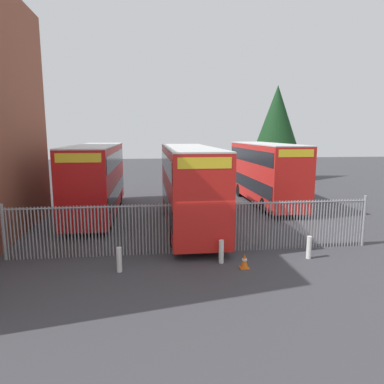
# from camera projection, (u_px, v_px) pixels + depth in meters

# --- Properties ---
(ground_plane) EXTENTS (100.00, 100.00, 0.00)m
(ground_plane) POSITION_uv_depth(u_px,v_px,m) (185.00, 212.00, 23.14)
(ground_plane) COLOR #3D3D42
(palisade_fence) EXTENTS (15.77, 0.14, 2.35)m
(palisade_fence) POSITION_uv_depth(u_px,v_px,m) (195.00, 226.00, 15.07)
(palisade_fence) COLOR gray
(palisade_fence) RESTS_ON ground
(double_decker_bus_near_gate) EXTENTS (2.54, 10.81, 4.42)m
(double_decker_bus_near_gate) POSITION_uv_depth(u_px,v_px,m) (189.00, 184.00, 19.04)
(double_decker_bus_near_gate) COLOR red
(double_decker_bus_near_gate) RESTS_ON ground
(double_decker_bus_behind_fence_left) EXTENTS (2.54, 10.81, 4.42)m
(double_decker_bus_behind_fence_left) POSITION_uv_depth(u_px,v_px,m) (265.00, 171.00, 25.66)
(double_decker_bus_behind_fence_left) COLOR red
(double_decker_bus_behind_fence_left) RESTS_ON ground
(double_decker_bus_behind_fence_right) EXTENTS (2.54, 10.81, 4.42)m
(double_decker_bus_behind_fence_right) POSITION_uv_depth(u_px,v_px,m) (96.00, 177.00, 21.88)
(double_decker_bus_behind_fence_right) COLOR red
(double_decker_bus_behind_fence_right) RESTS_ON ground
(bollard_near_left) EXTENTS (0.20, 0.20, 0.95)m
(bollard_near_left) POSITION_uv_depth(u_px,v_px,m) (119.00, 260.00, 13.05)
(bollard_near_left) COLOR silver
(bollard_near_left) RESTS_ON ground
(bollard_center_front) EXTENTS (0.20, 0.20, 0.95)m
(bollard_center_front) POSITION_uv_depth(u_px,v_px,m) (221.00, 252.00, 13.94)
(bollard_center_front) COLOR silver
(bollard_center_front) RESTS_ON ground
(bollard_near_right) EXTENTS (0.20, 0.20, 0.95)m
(bollard_near_right) POSITION_uv_depth(u_px,v_px,m) (309.00, 247.00, 14.45)
(bollard_near_right) COLOR silver
(bollard_near_right) RESTS_ON ground
(traffic_cone_by_gate) EXTENTS (0.34, 0.34, 0.59)m
(traffic_cone_by_gate) POSITION_uv_depth(u_px,v_px,m) (244.00, 261.00, 13.42)
(traffic_cone_by_gate) COLOR orange
(traffic_cone_by_gate) RESTS_ON ground
(tree_tall_back) EXTENTS (5.38, 5.38, 10.32)m
(tree_tall_back) POSITION_uv_depth(u_px,v_px,m) (277.00, 121.00, 38.61)
(tree_tall_back) COLOR #4C3823
(tree_tall_back) RESTS_ON ground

